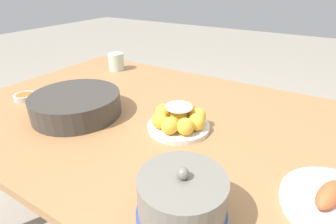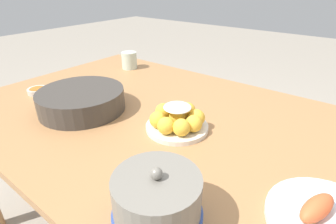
# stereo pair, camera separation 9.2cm
# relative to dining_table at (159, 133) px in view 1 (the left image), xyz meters

# --- Properties ---
(dining_table) EXTENTS (1.55, 1.01, 0.70)m
(dining_table) POSITION_rel_dining_table_xyz_m (0.00, 0.00, 0.00)
(dining_table) COLOR #A87547
(dining_table) RESTS_ON ground_plane
(cake_plate) EXTENTS (0.21, 0.21, 0.09)m
(cake_plate) POSITION_rel_dining_table_xyz_m (-0.11, 0.04, 0.11)
(cake_plate) COLOR silver
(cake_plate) RESTS_ON dining_table
(serving_bowl) EXTENTS (0.32, 0.32, 0.08)m
(serving_bowl) POSITION_rel_dining_table_xyz_m (0.27, 0.15, 0.12)
(serving_bowl) COLOR #3D3833
(serving_bowl) RESTS_ON dining_table
(sauce_bowl) EXTENTS (0.09, 0.09, 0.02)m
(sauce_bowl) POSITION_rel_dining_table_xyz_m (0.57, 0.17, 0.09)
(sauce_bowl) COLOR beige
(sauce_bowl) RESTS_ON dining_table
(cup_near) EXTENTS (0.08, 0.08, 0.09)m
(cup_near) POSITION_rel_dining_table_xyz_m (0.50, -0.34, 0.12)
(cup_near) COLOR beige
(cup_near) RESTS_ON dining_table
(warming_pot) EXTENTS (0.19, 0.19, 0.15)m
(warming_pot) POSITION_rel_dining_table_xyz_m (-0.31, 0.38, 0.14)
(warming_pot) COLOR #334C99
(warming_pot) RESTS_ON dining_table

